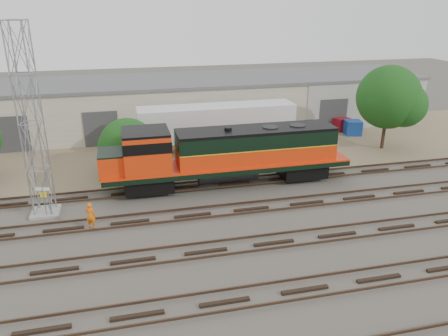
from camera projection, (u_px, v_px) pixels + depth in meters
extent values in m
plane|color=#47423A|center=(197.00, 227.00, 27.10)|extent=(140.00, 140.00, 0.00)
cube|color=#726047|center=(169.00, 151.00, 40.71)|extent=(80.00, 16.00, 0.02)
cube|color=black|center=(225.00, 302.00, 20.27)|extent=(80.00, 2.40, 0.14)
cube|color=#4C3828|center=(229.00, 310.00, 19.54)|extent=(80.00, 0.08, 0.14)
cube|color=#4C3828|center=(221.00, 290.00, 20.90)|extent=(80.00, 0.08, 0.14)
cube|color=black|center=(206.00, 251.00, 24.35)|extent=(80.00, 2.40, 0.14)
cube|color=#4C3828|center=(209.00, 257.00, 23.62)|extent=(80.00, 0.08, 0.14)
cube|color=#4C3828|center=(203.00, 243.00, 24.98)|extent=(80.00, 0.08, 0.14)
cube|color=black|center=(193.00, 215.00, 28.43)|extent=(80.00, 2.40, 0.14)
cube|color=#4C3828|center=(195.00, 219.00, 27.70)|extent=(80.00, 0.08, 0.14)
cube|color=#4C3828|center=(191.00, 208.00, 29.06)|extent=(80.00, 0.08, 0.14)
cube|color=black|center=(183.00, 188.00, 32.52)|extent=(80.00, 2.40, 0.14)
cube|color=#4C3828|center=(184.00, 191.00, 31.79)|extent=(80.00, 0.08, 0.14)
cube|color=#4C3828|center=(181.00, 183.00, 33.15)|extent=(80.00, 0.08, 0.14)
cube|color=beige|center=(159.00, 106.00, 47.07)|extent=(58.00, 10.00, 5.00)
cube|color=#59595B|center=(158.00, 81.00, 46.11)|extent=(58.40, 10.40, 0.30)
cube|color=#999993|center=(367.00, 105.00, 47.23)|extent=(14.00, 0.10, 5.00)
cube|color=#333335|center=(11.00, 135.00, 39.75)|extent=(3.20, 0.12, 3.40)
cube|color=#333335|center=(101.00, 129.00, 41.47)|extent=(3.20, 0.12, 3.40)
cube|color=#333335|center=(185.00, 124.00, 43.20)|extent=(3.20, 0.12, 3.40)
cube|color=#333335|center=(262.00, 119.00, 44.92)|extent=(3.20, 0.12, 3.40)
cube|color=#333335|center=(333.00, 115.00, 46.65)|extent=(3.20, 0.12, 3.40)
cube|color=black|center=(149.00, 182.00, 31.72)|extent=(3.46, 2.59, 1.08)
cube|color=black|center=(301.00, 168.00, 34.28)|extent=(3.46, 2.59, 1.08)
cube|color=black|center=(228.00, 166.00, 32.73)|extent=(18.37, 3.24, 0.38)
cylinder|color=black|center=(228.00, 174.00, 32.98)|extent=(4.54, 1.19, 1.19)
cube|color=red|center=(256.00, 153.00, 32.90)|extent=(11.89, 2.81, 1.30)
cube|color=black|center=(256.00, 138.00, 32.47)|extent=(11.89, 2.81, 1.08)
cube|color=black|center=(256.00, 130.00, 32.24)|extent=(11.89, 2.81, 0.22)
cube|color=red|center=(147.00, 152.00, 30.88)|extent=(3.24, 3.24, 2.81)
cube|color=black|center=(145.00, 132.00, 30.34)|extent=(3.24, 3.24, 0.17)
cube|color=red|center=(111.00, 163.00, 30.58)|extent=(1.73, 2.59, 1.51)
cube|color=gray|center=(46.00, 212.00, 28.81)|extent=(1.79, 1.79, 0.20)
cylinder|color=gray|center=(23.00, 121.00, 27.00)|extent=(0.09, 0.09, 11.95)
cylinder|color=gray|center=(42.00, 120.00, 27.24)|extent=(0.09, 0.09, 11.95)
cylinder|color=gray|center=(20.00, 126.00, 26.01)|extent=(0.09, 0.09, 11.95)
cylinder|color=gray|center=(39.00, 125.00, 26.25)|extent=(0.09, 0.09, 11.95)
cylinder|color=gray|center=(45.00, 202.00, 27.94)|extent=(0.07, 0.07, 2.15)
cube|color=white|center=(42.00, 189.00, 27.60)|extent=(0.86, 0.26, 0.22)
cube|color=yellow|center=(43.00, 195.00, 27.74)|extent=(0.44, 0.15, 0.34)
imported|color=orange|center=(91.00, 215.00, 26.76)|extent=(0.73, 0.62, 1.69)
cube|color=silver|center=(217.00, 121.00, 39.54)|extent=(14.16, 2.87, 2.94)
cube|color=black|center=(274.00, 142.00, 41.60)|extent=(2.62, 2.73, 1.09)
cube|color=black|center=(159.00, 153.00, 38.15)|extent=(0.16, 0.16, 1.42)
cube|color=black|center=(157.00, 145.00, 40.13)|extent=(0.16, 0.16, 1.42)
cube|color=navy|center=(353.00, 128.00, 45.41)|extent=(1.86, 1.79, 1.50)
cube|color=maroon|center=(341.00, 124.00, 46.89)|extent=(1.84, 1.77, 1.40)
cylinder|color=#382619|center=(129.00, 168.00, 35.93)|extent=(0.32, 0.32, 0.43)
sphere|color=#124113|center=(128.00, 147.00, 35.26)|extent=(4.70, 4.70, 4.70)
sphere|color=#124113|center=(140.00, 154.00, 34.99)|extent=(3.29, 3.29, 3.29)
cylinder|color=#382619|center=(384.00, 134.00, 40.97)|extent=(0.33, 0.33, 2.89)
sphere|color=#124113|center=(389.00, 97.00, 39.72)|extent=(5.77, 5.77, 5.77)
sphere|color=#124113|center=(405.00, 105.00, 39.39)|extent=(4.04, 4.04, 4.04)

